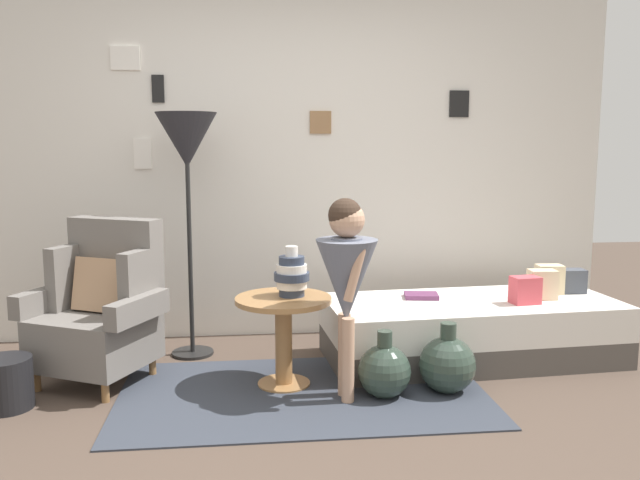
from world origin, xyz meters
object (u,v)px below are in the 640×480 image
floor_lamp (187,148)px  magazine_basket (6,383)px  side_table (284,323)px  armchair (101,309)px  demijohn_far (447,364)px  person_child (347,273)px  daybed (471,330)px  demijohn_near (384,371)px  vase_striped (292,275)px  book_on_daybed (421,296)px

floor_lamp → magazine_basket: floor_lamp is taller
side_table → floor_lamp: (-0.58, 0.66, 1.01)m
armchair → demijohn_far: (2.01, -0.44, -0.27)m
floor_lamp → person_child: floor_lamp is taller
daybed → person_child: person_child is taller
person_child → demijohn_near: bearing=2.8°
daybed → demijohn_far: size_ratio=4.74×
daybed → magazine_basket: (-2.77, -0.52, -0.06)m
armchair → vase_striped: bearing=-10.0°
person_child → demijohn_far: (0.60, 0.04, -0.56)m
side_table → book_on_daybed: (0.95, 0.45, 0.03)m
book_on_daybed → demijohn_near: bearing=-119.5°
floor_lamp → person_child: 1.45m
demijohn_near → magazine_basket: size_ratio=1.38×
magazine_basket → vase_striped: bearing=7.3°
demijohn_near → floor_lamp: bearing=141.7°
demijohn_far → magazine_basket: 2.44m
daybed → book_on_daybed: (-0.32, 0.11, 0.22)m
daybed → demijohn_near: size_ratio=5.05×
person_child → magazine_basket: (-1.84, 0.08, -0.58)m
armchair → vase_striped: 1.17m
person_child → demijohn_far: bearing=4.3°
demijohn_near → book_on_daybed: bearing=60.5°
armchair → floor_lamp: bearing=40.6°
side_table → vase_striped: bearing=29.2°
person_child → book_on_daybed: bearing=49.0°
floor_lamp → demijohn_near: (1.14, -0.90, -1.23)m
daybed → vase_striped: size_ratio=6.60×
armchair → book_on_daybed: bearing=6.3°
magazine_basket → demijohn_near: bearing=-2.0°
book_on_daybed → magazine_basket: size_ratio=0.79×
armchair → side_table: size_ratio=1.72×
side_table → demijohn_near: size_ratio=1.46×
person_child → vase_striped: bearing=134.8°
daybed → demijohn_far: demijohn_far is taller
book_on_daybed → demijohn_near: size_ratio=0.57×
side_table → demijohn_near: bearing=-23.8°
magazine_basket → armchair: bearing=43.1°
book_on_daybed → daybed: bearing=-18.4°
book_on_daybed → magazine_basket: (-2.45, -0.62, -0.28)m
armchair → demijohn_near: 1.72m
person_child → book_on_daybed: person_child is taller
armchair → magazine_basket: armchair is taller
armchair → book_on_daybed: (2.03, 0.22, -0.02)m
daybed → demijohn_near: daybed is taller
floor_lamp → demijohn_far: 2.13m
demijohn_far → armchair: bearing=167.7°
vase_striped → person_child: 0.40m
book_on_daybed → person_child: bearing=-131.0°
person_child → magazine_basket: bearing=177.4°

